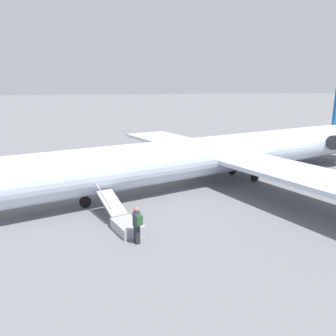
% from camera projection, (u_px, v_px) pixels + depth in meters
% --- Properties ---
extents(ground_plane, '(600.00, 600.00, 0.00)m').
position_uv_depth(ground_plane, '(213.00, 183.00, 24.02)').
color(ground_plane, slate).
extents(airplane_main, '(35.87, 27.76, 7.18)m').
position_uv_depth(airplane_main, '(225.00, 153.00, 24.03)').
color(airplane_main, silver).
rests_on(airplane_main, ground).
extents(boarding_stairs, '(1.71, 4.13, 1.76)m').
position_uv_depth(boarding_stairs, '(124.00, 221.00, 16.25)').
color(boarding_stairs, '#99999E').
rests_on(boarding_stairs, ground).
extents(passenger, '(0.38, 0.56, 1.74)m').
position_uv_depth(passenger, '(137.00, 223.00, 14.54)').
color(passenger, '#23232D').
rests_on(passenger, ground).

